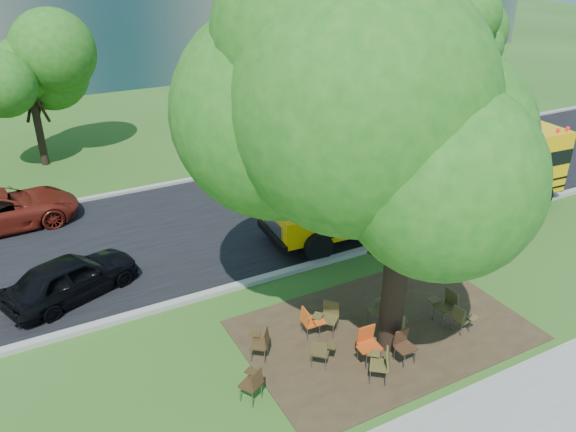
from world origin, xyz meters
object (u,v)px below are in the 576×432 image
chair_4 (394,326)px  chair_9 (328,314)px  chair_0 (253,381)px  chair_2 (382,362)px  black_car (71,277)px  main_tree (412,111)px  chair_3 (368,342)px  school_bus (435,174)px  chair_10 (309,320)px  chair_11 (380,308)px  chair_8 (261,341)px  chair_5 (404,344)px  chair_7 (462,317)px  chair_6 (446,303)px  chair_1 (321,350)px  bg_car_red (4,210)px

chair_4 → chair_9: chair_4 is taller
chair_0 → chair_9: chair_9 is taller
chair_2 → black_car: 8.58m
main_tree → chair_2: bearing=-135.7°
chair_3 → chair_9: (-0.20, 1.36, -0.04)m
school_bus → chair_10: size_ratio=13.48×
school_bus → chair_11: size_ratio=13.10×
chair_0 → chair_10: (2.09, 1.26, 0.01)m
chair_4 → chair_8: bearing=179.2°
school_bus → chair_5: school_bus is taller
black_car → chair_8: bearing=-165.7°
main_tree → chair_0: 6.41m
chair_0 → chair_8: 1.33m
chair_2 → black_car: (-5.44, 6.64, 0.09)m
chair_3 → chair_5: (0.73, -0.39, -0.05)m
chair_8 → chair_9: chair_9 is taller
main_tree → chair_4: bearing=-26.5°
chair_0 → chair_10: size_ratio=0.98×
chair_2 → black_car: size_ratio=0.24×
chair_5 → chair_7: size_ratio=1.10×
chair_3 → black_car: (-5.51, 6.00, 0.04)m
chair_6 → main_tree: bearing=90.9°
chair_8 → chair_1: bearing=-93.6°
chair_5 → bg_car_red: (-7.57, 11.81, 0.13)m
main_tree → black_car: main_tree is taller
school_bus → bg_car_red: school_bus is taller
chair_1 → black_car: bearing=170.9°
chair_0 → chair_1: 1.79m
chair_11 → black_car: size_ratio=0.24×
chair_1 → chair_11: (2.13, 0.66, 0.03)m
chair_0 → black_car: size_ratio=0.23×
chair_6 → chair_8: bearing=77.0°
chair_0 → chair_11: chair_11 is taller
chair_1 → chair_9: (0.83, 1.02, 0.04)m
chair_7 → chair_11: size_ratio=0.91×
black_car → bg_car_red: bearing=-7.8°
school_bus → chair_9: 7.89m
school_bus → chair_10: (-7.26, -3.93, -1.06)m
chair_3 → black_car: 8.14m
chair_2 → chair_10: bearing=56.5°
school_bus → chair_11: school_bus is taller
chair_2 → chair_0: bearing=113.1°
chair_0 → black_car: 6.45m
chair_1 → chair_4: 1.96m
main_tree → chair_3: 5.27m
chair_0 → chair_6: (5.47, 0.20, 0.08)m
chair_11 → bg_car_red: size_ratio=0.18×
school_bus → chair_1: 9.14m
chair_0 → chair_10: chair_10 is taller
chair_9 → chair_11: chair_9 is taller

